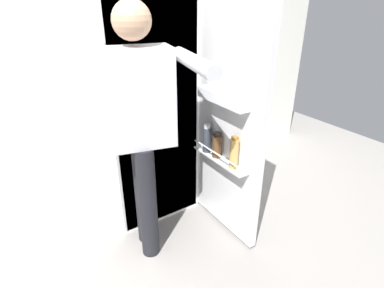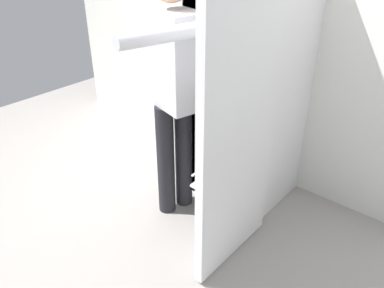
{
  "view_description": "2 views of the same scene",
  "coord_description": "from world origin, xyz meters",
  "views": [
    {
      "loc": [
        -0.92,
        -1.56,
        1.65
      ],
      "look_at": [
        0.07,
        -0.06,
        0.78
      ],
      "focal_mm": 29.1,
      "sensor_mm": 36.0,
      "label": 1
    },
    {
      "loc": [
        1.33,
        -1.58,
        1.8
      ],
      "look_at": [
        0.04,
        -0.08,
        0.68
      ],
      "focal_mm": 36.07,
      "sensor_mm": 36.0,
      "label": 2
    }
  ],
  "objects": [
    {
      "name": "refrigerator",
      "position": [
        0.03,
        0.5,
        0.85
      ],
      "size": [
        0.72,
        1.25,
        1.7
      ],
      "color": "white",
      "rests_on": "ground_plane"
    },
    {
      "name": "person",
      "position": [
        -0.22,
        0.05,
        0.98
      ],
      "size": [
        0.54,
        0.77,
        1.63
      ],
      "color": "black",
      "rests_on": "ground_plane"
    },
    {
      "name": "ground_plane",
      "position": [
        0.0,
        0.0,
        0.0
      ],
      "size": [
        5.87,
        5.87,
        0.0
      ],
      "primitive_type": "plane",
      "color": "gray"
    },
    {
      "name": "kitchen_wall",
      "position": [
        0.0,
        0.9,
        1.22
      ],
      "size": [
        4.4,
        0.1,
        2.45
      ],
      "primitive_type": "cube",
      "color": "silver",
      "rests_on": "ground_plane"
    }
  ]
}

